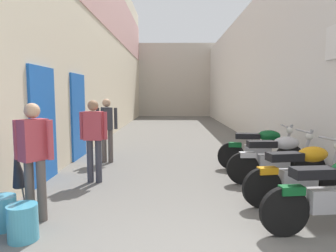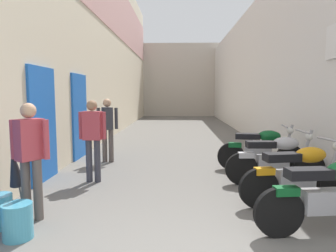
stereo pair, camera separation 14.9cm
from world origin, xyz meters
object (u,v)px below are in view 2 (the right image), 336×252
(pedestrian_mid_alley, at_px, (93,135))
(motorcycle_nearest, at_px, (331,194))
(motorcycle_third, at_px, (276,158))
(pedestrian_by_doorway, at_px, (30,152))
(umbrella_leaning, at_px, (15,167))
(water_jug_beside_first, at_px, (18,221))
(motorcycle_fourth, at_px, (261,148))
(motorcycle_second, at_px, (299,174))
(pedestrian_further_down, at_px, (107,125))

(pedestrian_mid_alley, bearing_deg, motorcycle_nearest, -31.72)
(motorcycle_third, bearing_deg, motorcycle_nearest, -90.00)
(pedestrian_by_doorway, relative_size, umbrella_leaning, 1.63)
(motorcycle_third, relative_size, water_jug_beside_first, 4.41)
(water_jug_beside_first, bearing_deg, motorcycle_nearest, 3.29)
(motorcycle_nearest, bearing_deg, water_jug_beside_first, -176.71)
(water_jug_beside_first, relative_size, umbrella_leaning, 0.43)
(pedestrian_by_doorway, distance_m, water_jug_beside_first, 0.90)
(motorcycle_fourth, relative_size, umbrella_leaning, 1.91)
(motorcycle_nearest, height_order, motorcycle_fourth, same)
(pedestrian_mid_alley, height_order, water_jug_beside_first, pedestrian_mid_alley)
(water_jug_beside_first, distance_m, umbrella_leaning, 0.92)
(pedestrian_by_doorway, relative_size, pedestrian_mid_alley, 1.00)
(motorcycle_second, relative_size, motorcycle_fourth, 1.00)
(pedestrian_mid_alley, xyz_separation_m, pedestrian_further_down, (-0.11, 1.72, 0.00))
(pedestrian_further_down, relative_size, umbrella_leaning, 1.63)
(motorcycle_nearest, distance_m, pedestrian_by_doorway, 3.80)
(motorcycle_nearest, relative_size, motorcycle_second, 1.01)
(pedestrian_further_down, relative_size, water_jug_beside_first, 3.74)
(motorcycle_third, distance_m, umbrella_leaning, 4.36)
(motorcycle_nearest, xyz_separation_m, motorcycle_fourth, (-0.00, 3.09, 0.00))
(motorcycle_second, xyz_separation_m, motorcycle_third, (0.00, 1.10, 0.00))
(water_jug_beside_first, bearing_deg, motorcycle_fourth, 41.86)
(motorcycle_fourth, xyz_separation_m, water_jug_beside_first, (-3.68, -3.30, -0.29))
(motorcycle_second, distance_m, motorcycle_fourth, 2.13)
(motorcycle_fourth, bearing_deg, pedestrian_by_doorway, -143.91)
(motorcycle_fourth, bearing_deg, water_jug_beside_first, -138.14)
(motorcycle_fourth, xyz_separation_m, pedestrian_mid_alley, (-3.43, -0.96, 0.42))
(motorcycle_nearest, xyz_separation_m, motorcycle_third, (0.00, 2.05, 0.00))
(motorcycle_second, xyz_separation_m, water_jug_beside_first, (-3.68, -1.16, -0.29))
(motorcycle_third, distance_m, motorcycle_fourth, 1.04)
(motorcycle_nearest, bearing_deg, pedestrian_by_doorway, 174.83)
(umbrella_leaning, bearing_deg, pedestrian_by_doorway, -25.58)
(motorcycle_fourth, relative_size, pedestrian_mid_alley, 1.17)
(motorcycle_third, height_order, pedestrian_by_doorway, pedestrian_by_doorway)
(motorcycle_third, height_order, pedestrian_mid_alley, pedestrian_mid_alley)
(water_jug_beside_first, bearing_deg, motorcycle_third, 31.56)
(motorcycle_nearest, bearing_deg, motorcycle_second, 90.01)
(motorcycle_fourth, height_order, water_jug_beside_first, motorcycle_fourth)
(motorcycle_nearest, relative_size, umbrella_leaning, 1.91)
(motorcycle_nearest, distance_m, pedestrian_further_down, 5.24)
(motorcycle_nearest, relative_size, pedestrian_mid_alley, 1.18)
(motorcycle_nearest, distance_m, water_jug_beside_first, 3.70)
(motorcycle_fourth, distance_m, pedestrian_by_doorway, 4.68)
(motorcycle_nearest, bearing_deg, pedestrian_further_down, 132.73)
(motorcycle_third, xyz_separation_m, pedestrian_mid_alley, (-3.43, 0.07, 0.42))
(motorcycle_nearest, xyz_separation_m, motorcycle_second, (-0.00, 0.95, 0.00))
(pedestrian_further_down, xyz_separation_m, umbrella_leaning, (-0.52, -3.35, -0.24))
(motorcycle_third, distance_m, pedestrian_mid_alley, 3.46)
(motorcycle_second, bearing_deg, umbrella_leaning, -173.45)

